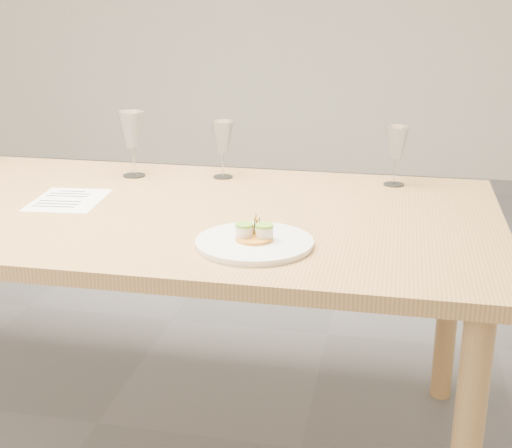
% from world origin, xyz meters
% --- Properties ---
extents(ground, '(7.00, 7.00, 0.00)m').
position_xyz_m(ground, '(0.00, 0.00, 0.00)').
color(ground, slate).
rests_on(ground, ground).
extents(dining_table, '(2.40, 1.00, 0.75)m').
position_xyz_m(dining_table, '(0.00, 0.00, 0.68)').
color(dining_table, tan).
rests_on(dining_table, ground).
extents(dinner_plate, '(0.29, 0.29, 0.07)m').
position_xyz_m(dinner_plate, '(0.58, -0.26, 0.76)').
color(dinner_plate, white).
rests_on(dinner_plate, dining_table).
extents(recipe_sheet, '(0.22, 0.27, 0.00)m').
position_xyz_m(recipe_sheet, '(-0.04, 0.01, 0.75)').
color(recipe_sheet, white).
rests_on(recipe_sheet, dining_table).
extents(wine_glass_1, '(0.09, 0.09, 0.22)m').
position_xyz_m(wine_glass_1, '(0.05, 0.32, 0.90)').
color(wine_glass_1, white).
rests_on(wine_glass_1, dining_table).
extents(wine_glass_2, '(0.07, 0.07, 0.19)m').
position_xyz_m(wine_glass_2, '(0.34, 0.36, 0.88)').
color(wine_glass_2, white).
rests_on(wine_glass_2, dining_table).
extents(wine_glass_3, '(0.08, 0.08, 0.19)m').
position_xyz_m(wine_glass_3, '(0.90, 0.38, 0.88)').
color(wine_glass_3, white).
rests_on(wine_glass_3, dining_table).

